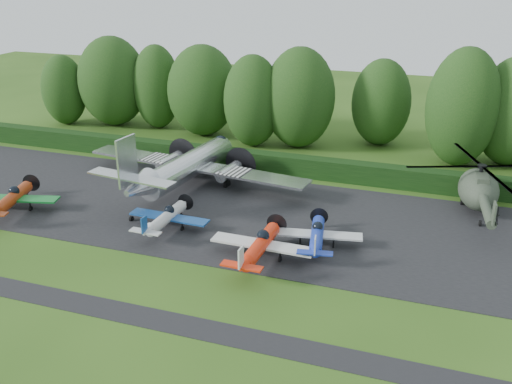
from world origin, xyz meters
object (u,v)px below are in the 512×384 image
(light_plane_red, at_px, (12,199))
(light_plane_white, at_px, (166,217))
(helicopter, at_px, (479,186))
(light_plane_orange, at_px, (260,245))
(transport_plane, at_px, (187,166))
(light_plane_blue, at_px, (317,235))

(light_plane_red, xyz_separation_m, light_plane_white, (14.22, 1.16, -0.14))
(helicopter, bearing_deg, light_plane_orange, -130.54)
(transport_plane, bearing_deg, light_plane_blue, -37.07)
(helicopter, bearing_deg, light_plane_red, -155.40)
(transport_plane, height_order, helicopter, transport_plane)
(light_plane_orange, height_order, helicopter, helicopter)
(transport_plane, xyz_separation_m, light_plane_blue, (14.60, -8.23, -1.01))
(light_plane_white, xyz_separation_m, light_plane_blue, (12.21, 0.83, 0.01))
(light_plane_white, relative_size, light_plane_orange, 0.88)
(light_plane_red, relative_size, light_plane_white, 1.13)
(transport_plane, height_order, light_plane_red, transport_plane)
(light_plane_white, bearing_deg, helicopter, 25.61)
(transport_plane, relative_size, light_plane_orange, 2.91)
(light_plane_white, xyz_separation_m, helicopter, (23.73, 12.20, 1.15))
(light_plane_red, xyz_separation_m, light_plane_blue, (26.43, 1.99, -0.13))
(light_plane_orange, xyz_separation_m, helicopter, (14.97, 14.58, 1.00))
(light_plane_red, distance_m, light_plane_blue, 26.50)
(transport_plane, height_order, light_plane_blue, transport_plane)
(light_plane_orange, relative_size, light_plane_blue, 1.13)
(transport_plane, distance_m, light_plane_white, 9.43)
(transport_plane, height_order, light_plane_white, transport_plane)
(light_plane_red, bearing_deg, light_plane_orange, 11.38)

